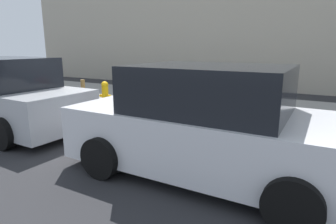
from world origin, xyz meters
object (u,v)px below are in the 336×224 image
parked_car_silver_1 (5,96)px  parked_car_white_0 (208,125)px  suitcase_maroon_5 (159,103)px  bollard_post (83,93)px  suitcase_red_1 (230,109)px  suitcase_black_4 (173,104)px  suitcase_teal_7 (128,101)px  suitcase_teal_0 (252,111)px  suitcase_navy_6 (145,102)px  suitcase_silver_3 (191,108)px  suitcase_olive_2 (209,111)px  fire_hydrant (105,94)px

parked_car_silver_1 → parked_car_white_0: bearing=180.0°
parked_car_white_0 → suitcase_maroon_5: bearing=-46.7°
bollard_post → parked_car_white_0: 5.57m
parked_car_silver_1 → suitcase_red_1: bearing=-152.5°
suitcase_black_4 → parked_car_silver_1: bearing=37.6°
parked_car_white_0 → suitcase_black_4: bearing=-51.9°
suitcase_teal_7 → suitcase_black_4: bearing=178.9°
suitcase_teal_0 → parked_car_white_0: parked_car_white_0 is taller
suitcase_navy_6 → parked_car_silver_1: parked_car_silver_1 is taller
suitcase_silver_3 → suitcase_teal_7: (1.94, 0.07, 0.02)m
bollard_post → suitcase_navy_6: bearing=-173.9°
bollard_post → parked_car_silver_1: bearing=86.9°
suitcase_olive_2 → suitcase_black_4: bearing=1.0°
suitcase_black_4 → suitcase_navy_6: (0.96, -0.12, -0.05)m
suitcase_maroon_5 → parked_car_white_0: bearing=133.3°
suitcase_teal_0 → bollard_post: (5.13, 0.16, 0.04)m
parked_car_silver_1 → suitcase_teal_0: bearing=-154.2°
suitcase_red_1 → suitcase_silver_3: suitcase_red_1 is taller
suitcase_black_4 → parked_car_white_0: parked_car_white_0 is taller
fire_hydrant → bollard_post: bollard_post is taller
suitcase_navy_6 → suitcase_maroon_5: bearing=174.6°
suitcase_silver_3 → parked_car_white_0: bearing=119.6°
suitcase_silver_3 → suitcase_teal_7: size_ratio=1.25×
suitcase_maroon_5 → suitcase_teal_7: bearing=2.7°
suitcase_silver_3 → fire_hydrant: 2.82m
suitcase_teal_0 → suitcase_maroon_5: 2.50m
bollard_post → suitcase_teal_7: bearing=-175.3°
suitcase_olive_2 → suitcase_silver_3: size_ratio=1.00×
bollard_post → suitcase_black_4: bearing=-178.0°
suitcase_red_1 → fire_hydrant: (3.87, -0.05, 0.05)m
suitcase_maroon_5 → suitcase_black_4: bearing=171.0°
suitcase_silver_3 → suitcase_teal_0: bearing=178.5°
suitcase_teal_0 → suitcase_teal_7: suitcase_teal_0 is taller
fire_hydrant → suitcase_maroon_5: bearing=-179.0°
suitcase_maroon_5 → parked_car_white_0: (-2.41, 2.55, 0.34)m
suitcase_navy_6 → bollard_post: suitcase_navy_6 is taller
suitcase_olive_2 → parked_car_silver_1: size_ratio=0.17×
suitcase_olive_2 → parked_car_white_0: 2.70m
parked_car_white_0 → suitcase_teal_0: bearing=-92.1°
suitcase_black_4 → parked_car_silver_1: 4.07m
suitcase_black_4 → bollard_post: 3.09m
suitcase_black_4 → suitcase_maroon_5: 0.47m
suitcase_olive_2 → parked_car_silver_1: (4.21, 2.50, 0.39)m
suitcase_navy_6 → fire_hydrant: bearing=3.3°
suitcase_teal_0 → suitcase_maroon_5: size_ratio=1.21×
suitcase_maroon_5 → suitcase_teal_7: 1.00m
suitcase_navy_6 → parked_car_white_0: (-2.90, 2.60, 0.36)m
suitcase_olive_2 → suitcase_maroon_5: 1.46m
suitcase_silver_3 → suitcase_teal_7: bearing=2.1°
suitcase_teal_0 → suitcase_black_4: bearing=1.6°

